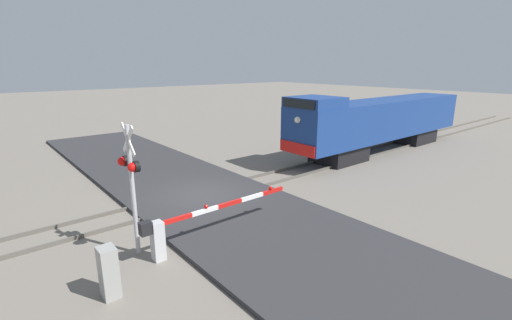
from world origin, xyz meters
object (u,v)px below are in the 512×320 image
object	(u,v)px
crossing_gate	(178,228)
utility_cabinet	(109,272)
locomotive	(380,121)
crossing_signal	(131,175)

from	to	relation	value
crossing_gate	utility_cabinet	size ratio (longest dim) A/B	4.08
locomotive	crossing_gate	world-z (taller)	locomotive
locomotive	utility_cabinet	world-z (taller)	locomotive
locomotive	crossing_gate	xyz separation A→B (m)	(3.79, -17.49, -1.29)
utility_cabinet	crossing_signal	bearing A→B (deg)	140.67
locomotive	crossing_signal	distance (m)	18.80
crossing_gate	utility_cabinet	xyz separation A→B (m)	(0.92, -2.47, -0.15)
crossing_signal	crossing_gate	world-z (taller)	crossing_signal
crossing_signal	utility_cabinet	size ratio (longest dim) A/B	2.98
crossing_signal	crossing_gate	size ratio (longest dim) A/B	0.73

